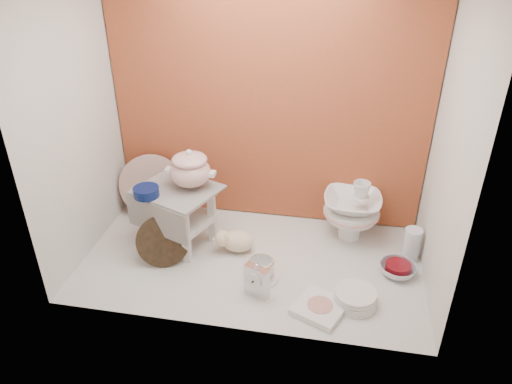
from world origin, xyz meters
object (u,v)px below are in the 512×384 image
mantel_clock (257,280)px  porcelain_tower (352,209)px  soup_tureen (190,168)px  gold_rim_teacup (261,268)px  plush_pig (238,241)px  blue_white_vase (175,205)px  crystal_bowl (397,270)px  dinner_plate_stack (355,298)px  step_stool (180,216)px  floral_platter (152,186)px

mantel_clock → porcelain_tower: (0.44, 0.59, 0.09)m
soup_tureen → gold_rim_teacup: 0.65m
soup_tureen → plush_pig: (0.26, -0.06, -0.39)m
blue_white_vase → soup_tureen: bearing=-44.7°
mantel_clock → plush_pig: bearing=141.8°
crystal_bowl → mantel_clock: bearing=-157.4°
mantel_clock → plush_pig: 0.37m
dinner_plate_stack → crystal_bowl: (0.21, 0.26, -0.01)m
porcelain_tower → soup_tureen: bearing=-167.5°
gold_rim_teacup → dinner_plate_stack: (0.48, -0.10, -0.03)m
mantel_clock → porcelain_tower: bearing=78.3°
step_stool → dinner_plate_stack: bearing=3.1°
floral_platter → plush_pig: 0.68m
floral_platter → porcelain_tower: size_ratio=1.07×
floral_platter → dinner_plate_stack: floral_platter is taller
floral_platter → dinner_plate_stack: 1.39m
plush_pig → gold_rim_teacup: size_ratio=1.65×
plush_pig → dinner_plate_stack: plush_pig is taller
crystal_bowl → blue_white_vase: bearing=167.9°
plush_pig → crystal_bowl: bearing=-1.7°
plush_pig → gold_rim_teacup: 0.27m
gold_rim_teacup → porcelain_tower: 0.65m
step_stool → blue_white_vase: (-0.10, 0.21, -0.07)m
step_stool → gold_rim_teacup: size_ratio=2.98×
crystal_bowl → floral_platter: bearing=166.9°
soup_tureen → plush_pig: soup_tureen is taller
mantel_clock → gold_rim_teacup: mantel_clock is taller
plush_pig → crystal_bowl: plush_pig is taller
soup_tureen → crystal_bowl: (1.12, -0.11, -0.43)m
floral_platter → gold_rim_teacup: bearing=-33.3°
mantel_clock → gold_rim_teacup: size_ratio=1.37×
floral_platter → plush_pig: bearing=-26.1°
dinner_plate_stack → crystal_bowl: bearing=51.0°
step_stool → soup_tureen: size_ratio=1.56×
floral_platter → porcelain_tower: (1.20, -0.04, -0.01)m
mantel_clock → blue_white_vase: bearing=161.7°
floral_platter → blue_white_vase: (0.16, -0.06, -0.08)m
soup_tureen → blue_white_vase: size_ratio=1.20×
step_stool → mantel_clock: 0.62m
blue_white_vase → dinner_plate_stack: (1.08, -0.54, -0.07)m
floral_platter → porcelain_tower: floral_platter is taller
mantel_clock → dinner_plate_stack: bearing=27.4°
floral_platter → crystal_bowl: (1.46, -0.34, -0.16)m
mantel_clock → plush_pig: size_ratio=0.83×
blue_white_vase → step_stool: bearing=-63.8°
soup_tureen → floral_platter: bearing=145.4°
soup_tureen → mantel_clock: size_ratio=1.40×
blue_white_vase → porcelain_tower: size_ratio=0.60×
soup_tureen → gold_rim_teacup: (0.43, -0.27, -0.39)m
floral_platter → crystal_bowl: bearing=-13.1°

